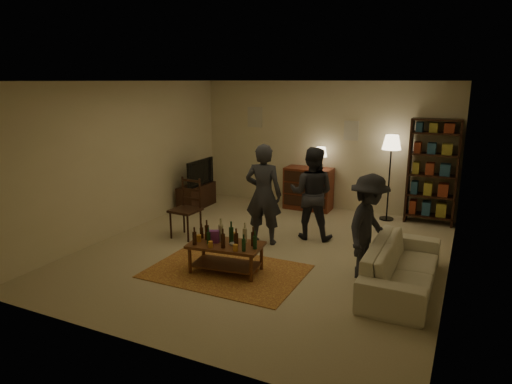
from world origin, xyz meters
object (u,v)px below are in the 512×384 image
Objects in this scene: coffee_table at (225,246)px; person_by_sofa at (368,227)px; dresser at (309,187)px; sofa at (402,266)px; dining_chair at (188,206)px; floor_lamp at (391,148)px; bookshelf at (432,171)px; tv_stand at (197,190)px; person_left at (263,194)px; person_right at (312,193)px.

person_by_sofa is at bearing 20.08° from coffee_table.
sofa is at bearing -52.46° from dresser.
dining_chair is 0.51× the size of sofa.
bookshelf is at bearing 9.61° from floor_lamp.
tv_stand is 0.62× the size of person_left.
person_right is (0.65, -1.74, 0.33)m from dresser.
floor_lamp is at bearing 13.40° from person_by_sofa.
bookshelf is at bearing 38.77° from dining_chair.
tv_stand is at bearing -167.77° from floor_lamp.
dining_chair reaches higher than sofa.
dresser is 1.89m from person_right.
floor_lamp reaches higher than sofa.
bookshelf is (2.42, 3.75, 0.64)m from coffee_table.
dresser is 2.50m from bookshelf.
coffee_table is at bearing -50.66° from tv_stand.
coffee_table is 0.75× the size of person_by_sofa.
sofa is 0.68m from person_by_sofa.
sofa is at bearing -76.68° from floor_lamp.
sofa is (0.72, -3.05, -1.13)m from floor_lamp.
dining_chair is 0.72× the size of person_by_sofa.
dresser is at bearing 37.54° from sofa.
tv_stand is at bearing 121.80° from dining_chair.
tv_stand is 0.63× the size of floor_lamp.
person_by_sofa reaches higher than dining_chair.
dresser is at bearing 41.35° from person_by_sofa.
person_left is at bearing 90.70° from coffee_table.
tv_stand is (-2.27, 2.77, -0.01)m from coffee_table.
person_by_sofa is (0.22, -2.93, -0.69)m from floor_lamp.
sofa is 1.40× the size of person_by_sofa.
tv_stand is 0.51× the size of sofa.
dining_chair is at bearing 82.18° from sofa.
person_left is (-2.44, -2.40, -0.18)m from bookshelf.
dining_chair is at bearing -144.86° from bookshelf.
person_by_sofa is at bearing -3.34° from dining_chair.
bookshelf reaches higher than person_right.
coffee_table is at bearing 119.15° from person_by_sofa.
bookshelf is (4.69, 0.98, 0.65)m from tv_stand.
person_right is (-1.79, -1.81, -0.23)m from bookshelf.
tv_stand is at bearing 72.40° from person_by_sofa.
coffee_table is 0.82× the size of dresser.
person_left is 1.15× the size of person_by_sofa.
person_by_sofa reaches higher than sofa.
dresser is at bearing 90.25° from coffee_table.
floor_lamp is at bearing 43.65° from dining_chair.
person_by_sofa is at bearing 76.71° from sofa.
person_left is (-1.67, -2.27, -0.58)m from floor_lamp.
dresser is (1.35, 2.60, -0.09)m from dining_chair.
dining_chair is 2.19m from person_right.
sofa is at bearing 13.44° from coffee_table.
bookshelf is 3.43m from person_left.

